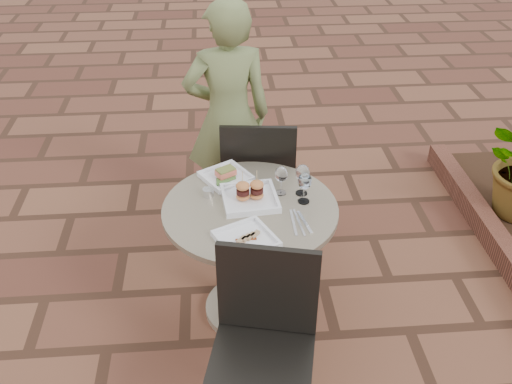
{
  "coord_description": "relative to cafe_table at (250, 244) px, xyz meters",
  "views": [
    {
      "loc": [
        -0.2,
        -2.13,
        2.41
      ],
      "look_at": [
        -0.01,
        0.23,
        0.82
      ],
      "focal_mm": 40.0,
      "sensor_mm": 36.0,
      "label": 1
    }
  ],
  "objects": [
    {
      "name": "wine_glass_right",
      "position": [
        0.28,
        0.03,
        0.37
      ],
      "size": [
        0.07,
        0.07,
        0.17
      ],
      "color": "white",
      "rests_on": "cafe_table"
    },
    {
      "name": "plate_salmon",
      "position": [
        -0.11,
        0.28,
        0.26
      ],
      "size": [
        0.32,
        0.32,
        0.06
      ],
      "rotation": [
        0.0,
        0.0,
        0.54
      ],
      "color": "white",
      "rests_on": "cafe_table"
    },
    {
      "name": "steel_ramekin",
      "position": [
        -0.21,
        0.12,
        0.27
      ],
      "size": [
        0.06,
        0.06,
        0.04
      ],
      "primitive_type": "cylinder",
      "rotation": [
        0.0,
        0.0,
        0.08
      ],
      "color": "silver",
      "rests_on": "cafe_table"
    },
    {
      "name": "chair_far",
      "position": [
        0.09,
        0.6,
        0.07
      ],
      "size": [
        0.48,
        0.48,
        0.93
      ],
      "rotation": [
        0.0,
        0.0,
        3.03
      ],
      "color": "black",
      "rests_on": "ground"
    },
    {
      "name": "wine_glass_far",
      "position": [
        0.28,
        0.1,
        0.37
      ],
      "size": [
        0.07,
        0.07,
        0.17
      ],
      "color": "white",
      "rests_on": "cafe_table"
    },
    {
      "name": "wine_glass_mid",
      "position": [
        0.17,
        0.11,
        0.36
      ],
      "size": [
        0.07,
        0.07,
        0.16
      ],
      "color": "white",
      "rests_on": "cafe_table"
    },
    {
      "name": "cutlery_set",
      "position": [
        0.23,
        -0.15,
        0.25
      ],
      "size": [
        0.13,
        0.23,
        0.0
      ],
      "primitive_type": null,
      "rotation": [
        0.0,
        0.0,
        0.14
      ],
      "color": "silver",
      "rests_on": "cafe_table"
    },
    {
      "name": "chair_near",
      "position": [
        0.01,
        -0.68,
        0.07
      ],
      "size": [
        0.53,
        0.53,
        0.93
      ],
      "rotation": [
        0.0,
        0.0,
        -0.23
      ],
      "color": "black",
      "rests_on": "ground"
    },
    {
      "name": "plate_tuna",
      "position": [
        -0.04,
        -0.28,
        0.26
      ],
      "size": [
        0.33,
        0.33,
        0.03
      ],
      "rotation": [
        0.0,
        0.0,
        0.44
      ],
      "color": "white",
      "rests_on": "cafe_table"
    },
    {
      "name": "diner",
      "position": [
        -0.07,
        0.94,
        0.29
      ],
      "size": [
        0.6,
        0.43,
        1.54
      ],
      "primitive_type": "imported",
      "rotation": [
        0.0,
        0.0,
        3.26
      ],
      "color": "olive",
      "rests_on": "ground"
    },
    {
      "name": "ground",
      "position": [
        0.04,
        -0.23,
        -0.48
      ],
      "size": [
        60.0,
        60.0,
        0.0
      ],
      "primitive_type": "plane",
      "color": "brown",
      "rests_on": "ground"
    },
    {
      "name": "cafe_table",
      "position": [
        0.0,
        0.0,
        0.0
      ],
      "size": [
        0.9,
        0.9,
        0.73
      ],
      "color": "gray",
      "rests_on": "ground"
    },
    {
      "name": "plate_sliders",
      "position": [
        0.0,
        0.06,
        0.28
      ],
      "size": [
        0.3,
        0.3,
        0.18
      ],
      "rotation": [
        0.0,
        0.0,
        0.1
      ],
      "color": "white",
      "rests_on": "cafe_table"
    }
  ]
}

